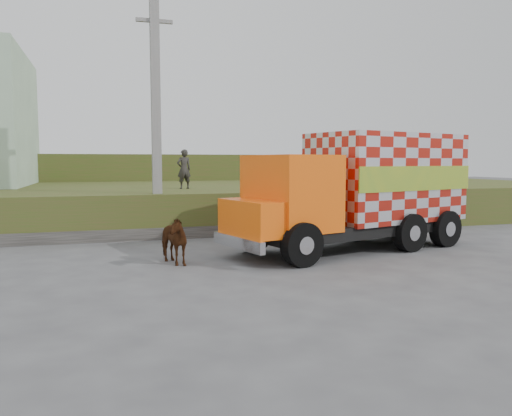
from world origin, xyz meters
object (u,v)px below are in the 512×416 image
object	(u,v)px
utility_pole	(156,117)
pedestrian	(184,169)
cow	(170,240)
cargo_truck	(361,190)

from	to	relation	value
utility_pole	pedestrian	size ratio (longest dim) A/B	5.10
cow	pedestrian	distance (m)	7.69
cargo_truck	cow	size ratio (longest dim) A/B	5.51
cow	cargo_truck	bearing A→B (deg)	-12.32
utility_pole	cow	distance (m)	5.76
cargo_truck	pedestrian	xyz separation A→B (m)	(-4.18, 6.74, 0.53)
utility_pole	cargo_truck	xyz separation A→B (m)	(5.53, -3.99, -2.32)
utility_pole	cargo_truck	world-z (taller)	utility_pole
cargo_truck	utility_pole	bearing A→B (deg)	128.78
utility_pole	cargo_truck	distance (m)	7.20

